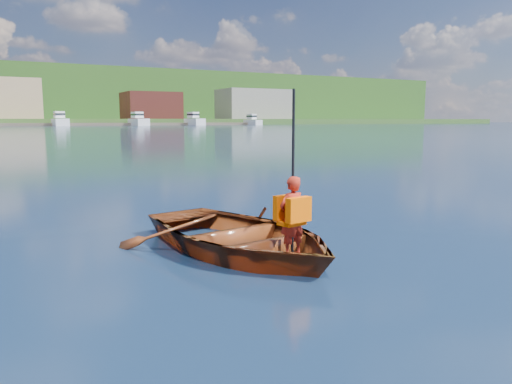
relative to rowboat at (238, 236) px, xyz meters
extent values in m
plane|color=#163046|center=(0.62, 0.08, -0.21)|extent=(600.00, 600.00, 0.00)
imported|color=brown|center=(0.00, 0.00, 0.00)|extent=(3.09, 3.89, 0.72)
imported|color=#AD2415|center=(0.31, -0.86, 0.38)|extent=(0.40, 0.30, 0.99)
cube|color=#FF5F00|center=(0.33, -0.98, 0.49)|extent=(0.35, 0.16, 0.30)
cube|color=#FF5F00|center=(0.29, -0.74, 0.49)|extent=(0.35, 0.14, 0.30)
cube|color=#FF5F00|center=(0.31, -0.86, 0.31)|extent=(0.34, 0.27, 0.05)
cylinder|color=black|center=(0.43, -0.68, 0.91)|extent=(0.04, 0.04, 2.04)
cube|color=#375727|center=(0.62, 190.08, 0.79)|extent=(400.00, 80.00, 2.00)
cube|color=#1D4518|center=(0.62, 240.08, 10.79)|extent=(400.00, 100.00, 22.00)
cube|color=maroon|center=(45.62, 165.08, 6.29)|extent=(18.00, 16.00, 9.00)
cube|color=gray|center=(85.62, 165.08, 7.29)|extent=(26.00, 16.00, 11.00)
cube|color=white|center=(13.53, 143.08, 0.69)|extent=(3.50, 12.52, 2.25)
cube|color=white|center=(13.53, 144.33, 2.93)|extent=(2.45, 5.63, 1.80)
cube|color=black|center=(13.53, 144.33, 3.03)|extent=(2.52, 5.88, 0.50)
cube|color=white|center=(35.45, 143.08, 0.69)|extent=(3.49, 12.47, 2.26)
cube|color=white|center=(35.45, 144.33, 2.95)|extent=(2.44, 5.61, 1.80)
cube|color=black|center=(35.45, 144.33, 3.05)|extent=(2.51, 5.86, 0.50)
cube|color=white|center=(53.14, 143.08, 0.72)|extent=(3.13, 11.18, 2.33)
cube|color=white|center=(53.14, 144.20, 3.01)|extent=(2.19, 5.03, 1.80)
cube|color=black|center=(53.14, 144.20, 3.11)|extent=(2.25, 5.26, 0.50)
cube|color=white|center=(73.76, 143.08, 0.53)|extent=(2.54, 9.07, 1.86)
cube|color=white|center=(73.76, 143.99, 2.55)|extent=(1.78, 4.08, 1.80)
cube|color=black|center=(73.76, 143.99, 2.65)|extent=(1.83, 4.26, 0.50)
cylinder|color=#382314|center=(94.98, 260.66, 17.52)|extent=(0.80, 0.80, 3.24)
sphere|color=#275116|center=(94.98, 260.66, 21.84)|extent=(6.05, 6.05, 6.05)
cylinder|color=#382314|center=(17.61, 217.56, 8.96)|extent=(0.80, 0.80, 3.36)
sphere|color=#275116|center=(17.61, 217.56, 13.44)|extent=(6.27, 6.27, 6.27)
cylinder|color=#382314|center=(112.44, 247.83, 15.33)|extent=(0.80, 0.80, 3.99)
sphere|color=#275116|center=(112.44, 247.83, 20.66)|extent=(7.46, 7.46, 7.46)
cylinder|color=#382314|center=(161.74, 251.43, 15.30)|extent=(0.80, 0.80, 2.49)
sphere|color=#275116|center=(161.74, 251.43, 18.61)|extent=(4.64, 4.64, 4.64)
cylinder|color=#382314|center=(144.21, 275.73, 20.67)|extent=(0.80, 0.80, 3.51)
sphere|color=#275116|center=(144.21, 275.73, 25.36)|extent=(6.56, 6.56, 6.56)
cylinder|color=#382314|center=(37.62, 251.60, 15.72)|extent=(0.80, 0.80, 3.26)
sphere|color=#275116|center=(37.62, 251.60, 20.06)|extent=(6.08, 6.08, 6.08)
cylinder|color=#382314|center=(25.16, 255.81, 16.16)|extent=(0.80, 0.80, 2.46)
sphere|color=#275116|center=(25.16, 255.81, 19.45)|extent=(4.60, 4.60, 4.60)
camera|label=1|loc=(-2.83, -5.94, 1.56)|focal=35.00mm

